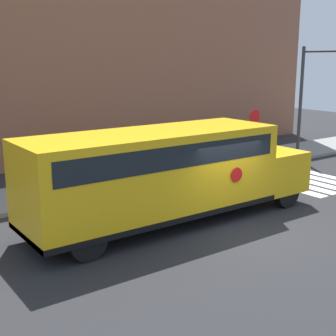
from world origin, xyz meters
TOP-DOWN VIEW (x-y plane):
  - ground_plane at (0.00, 0.00)m, footprint 60.00×60.00m
  - sidewalk_strip at (0.00, 6.50)m, footprint 44.00×3.00m
  - building_backdrop at (0.00, 13.00)m, footprint 32.00×4.00m
  - crosswalk_stripes at (6.30, 2.00)m, footprint 3.30×3.20m
  - school_bus at (-1.46, 1.55)m, footprint 9.65×2.57m
  - stop_sign at (6.55, 5.65)m, footprint 0.65×0.10m
  - traffic_light at (9.48, 4.23)m, footprint 0.28×3.59m

SIDE VIEW (x-z plane):
  - ground_plane at x=0.00m, z-range 0.00..0.00m
  - crosswalk_stripes at x=6.30m, z-range 0.00..0.01m
  - sidewalk_strip at x=0.00m, z-range 0.00..0.15m
  - school_bus at x=-1.46m, z-range 0.22..3.11m
  - stop_sign at x=6.55m, z-range 0.40..3.07m
  - traffic_light at x=9.48m, z-range 0.92..6.46m
  - building_backdrop at x=0.00m, z-range 0.00..13.46m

